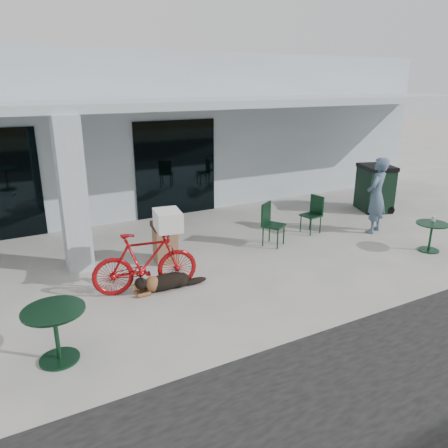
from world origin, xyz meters
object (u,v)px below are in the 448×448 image
cafe_chair_far_a (274,225)px  dog (166,281)px  person (376,196)px  wheeled_bin (375,188)px  bicycle (145,262)px  cafe_chair_far_b (311,215)px  cafe_table_near (57,335)px  trash_receptacle (165,242)px  cafe_table_far (430,237)px

cafe_chair_far_a → dog: bearing=165.8°
person → wheeled_bin: 2.15m
cafe_chair_far_a → person: person is taller
wheeled_bin → cafe_chair_far_a: bearing=-146.6°
bicycle → cafe_chair_far_b: bicycle is taller
dog → cafe_chair_far_b: (4.44, 1.27, 0.30)m
cafe_chair_far_a → cafe_chair_far_b: cafe_chair_far_a is taller
cafe_table_near → wheeled_bin: bearing=19.3°
cafe_table_near → cafe_chair_far_b: size_ratio=0.88×
dog → cafe_table_near: cafe_table_near is taller
bicycle → dog: bicycle is taller
bicycle → cafe_table_near: size_ratio=2.27×
cafe_table_near → cafe_chair_far_a: cafe_chair_far_a is taller
bicycle → cafe_table_near: bearing=138.7°
dog → bicycle: bearing=159.0°
cafe_table_near → cafe_chair_far_a: bearing=23.9°
cafe_table_near → trash_receptacle: trash_receptacle is taller
dog → wheeled_bin: bearing=13.9°
cafe_chair_far_b → bicycle: bearing=-83.9°
wheeled_bin → cafe_table_near: bearing=-140.8°
dog → cafe_chair_far_a: size_ratio=1.05×
dog → person: (5.91, 0.55, 0.79)m
cafe_chair_far_a → trash_receptacle: cafe_chair_far_a is taller
bicycle → wheeled_bin: size_ratio=1.41×
cafe_table_far → cafe_chair_far_a: cafe_chair_far_a is taller
dog → wheeled_bin: (7.46, 2.02, 0.51)m
bicycle → cafe_chair_far_a: bicycle is taller
cafe_table_near → person: size_ratio=0.44×
dog → trash_receptacle: 1.38m
cafe_chair_far_b → trash_receptacle: bearing=-97.4°
cafe_table_near → cafe_table_far: size_ratio=1.19×
dog → cafe_chair_far_b: cafe_chair_far_b is taller
bicycle → dog: bearing=-100.4°
dog → cafe_table_near: (-2.11, -1.33, 0.22)m
cafe_table_far → trash_receptacle: bearing=157.5°
bicycle → trash_receptacle: bicycle is taller
person → cafe_table_far: bearing=70.4°
cafe_chair_far_b → person: (1.47, -0.72, 0.49)m
cafe_chair_far_a → wheeled_bin: 4.50m
cafe_table_near → cafe_chair_far_a: 5.69m
cafe_table_near → cafe_chair_far_b: (6.56, 2.60, 0.08)m
cafe_table_far → wheeled_bin: size_ratio=0.52×
dog → cafe_table_near: 2.51m
dog → person: 5.99m
wheeled_bin → dog: bearing=-144.9°
cafe_table_far → cafe_chair_far_a: size_ratio=0.69×
cafe_table_near → trash_receptacle: (2.60, 2.60, 0.04)m
cafe_chair_far_b → dog: bearing=-81.4°
dog → cafe_chair_far_a: (3.08, 0.97, 0.33)m
cafe_chair_far_a → trash_receptacle: bearing=141.7°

